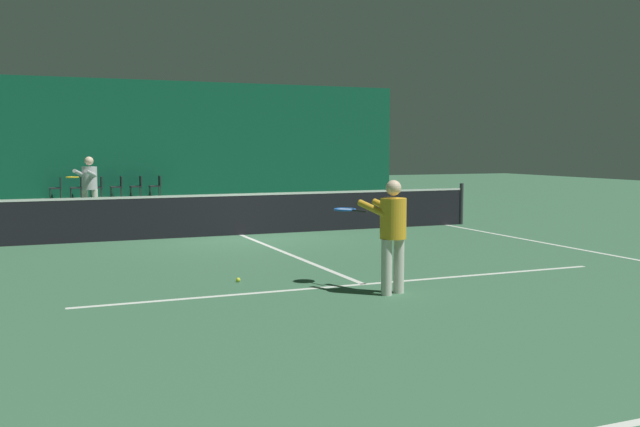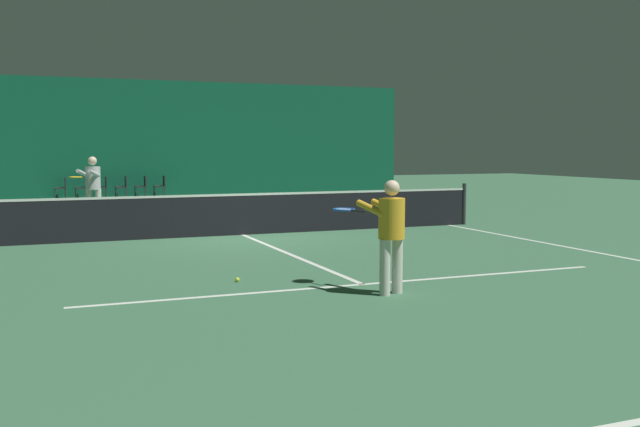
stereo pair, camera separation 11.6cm
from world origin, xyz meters
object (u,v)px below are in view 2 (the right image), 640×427
at_px(courtside_chair_4, 142,185).
at_px(courtside_chair_1, 83,186).
at_px(courtside_chair_3, 123,185).
at_px(courtside_chair_5, 161,184).
at_px(courtside_chair_2, 103,185).
at_px(tennis_ball, 237,280).
at_px(tennis_net, 243,213).
at_px(player_near, 389,228).
at_px(player_far, 92,184).
at_px(courtside_chair_0, 62,186).

bearing_deg(courtside_chair_4, courtside_chair_1, -90.00).
bearing_deg(courtside_chair_3, courtside_chair_5, 90.00).
bearing_deg(courtside_chair_2, tennis_ball, 0.57).
xyz_separation_m(tennis_net, player_near, (0.05, -7.13, 0.40)).
height_order(player_far, tennis_ball, player_far).
height_order(player_far, courtside_chair_3, player_far).
height_order(courtside_chair_0, courtside_chair_2, same).
bearing_deg(tennis_net, courtside_chair_2, 97.55).
bearing_deg(courtside_chair_0, courtside_chair_2, 90.00).
relative_size(tennis_net, courtside_chair_3, 14.29).
height_order(courtside_chair_5, tennis_ball, courtside_chair_5).
xyz_separation_m(courtside_chair_2, courtside_chair_3, (0.77, 0.00, 0.00)).
bearing_deg(courtside_chair_1, player_near, 7.20).
relative_size(player_far, courtside_chair_3, 2.09).
xyz_separation_m(courtside_chair_1, courtside_chair_3, (1.53, 0.00, 0.00)).
height_order(courtside_chair_3, courtside_chair_4, same).
distance_m(tennis_net, tennis_ball, 5.78).
height_order(courtside_chair_2, courtside_chair_5, same).
xyz_separation_m(player_near, courtside_chair_2, (-1.89, 21.02, -0.42)).
bearing_deg(courtside_chair_5, tennis_ball, -6.20).
bearing_deg(player_far, player_near, 43.11).
xyz_separation_m(player_near, courtside_chair_5, (0.41, 21.02, -0.42)).
height_order(player_near, courtside_chair_1, player_near).
bearing_deg(tennis_ball, player_far, 97.26).
height_order(courtside_chair_4, courtside_chair_5, same).
relative_size(courtside_chair_4, tennis_ball, 12.73).
distance_m(player_near, courtside_chair_1, 21.20).
relative_size(tennis_net, courtside_chair_0, 14.29).
bearing_deg(courtside_chair_1, courtside_chair_2, 90.00).
bearing_deg(tennis_ball, courtside_chair_3, 88.31).
relative_size(player_far, courtside_chair_5, 2.09).
bearing_deg(tennis_ball, courtside_chair_1, 92.83).
bearing_deg(courtside_chair_1, tennis_net, 10.63).
distance_m(courtside_chair_0, courtside_chair_1, 0.77).
bearing_deg(courtside_chair_0, player_near, 9.25).
bearing_deg(courtside_chair_4, courtside_chair_0, -90.00).
bearing_deg(courtside_chair_2, player_far, -6.65).
distance_m(courtside_chair_2, courtside_chair_5, 2.30).
bearing_deg(player_near, courtside_chair_4, -17.58).
bearing_deg(player_near, player_far, -4.24).
xyz_separation_m(courtside_chair_4, courtside_chair_5, (0.77, 0.00, 0.00)).
relative_size(player_far, courtside_chair_0, 2.09).
bearing_deg(courtside_chair_4, player_far, -15.69).
height_order(courtside_chair_0, courtside_chair_1, same).
xyz_separation_m(tennis_net, courtside_chair_4, (-0.31, 13.90, -0.03)).
bearing_deg(courtside_chair_1, courtside_chair_3, 90.00).
xyz_separation_m(player_far, courtside_chair_3, (1.86, 9.34, -0.53)).
height_order(courtside_chair_1, courtside_chair_4, same).
distance_m(courtside_chair_0, courtside_chair_2, 1.53).
xyz_separation_m(courtside_chair_0, courtside_chair_1, (0.77, 0.00, 0.00)).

